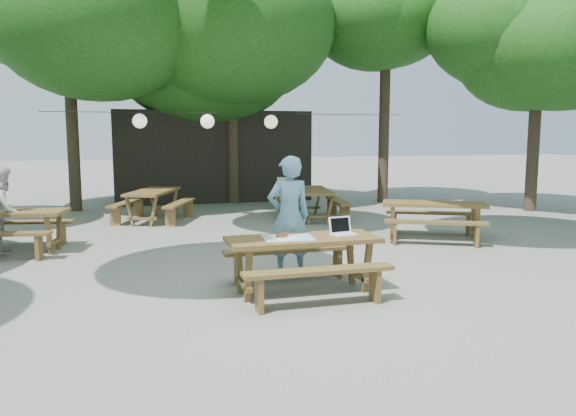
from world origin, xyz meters
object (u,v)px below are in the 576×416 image
(picnic_table_nw, at_px, (7,231))
(second_person, at_px, (4,210))
(woman, at_px, (289,216))
(plastic_chair, at_px, (284,201))
(main_picnic_table, at_px, (303,264))

(picnic_table_nw, xyz_separation_m, second_person, (-0.03, -0.03, 0.38))
(woman, distance_m, plastic_chair, 7.24)
(main_picnic_table, distance_m, picnic_table_nw, 5.77)
(second_person, bearing_deg, plastic_chair, -57.19)
(picnic_table_nw, bearing_deg, woman, -23.28)
(woman, bearing_deg, second_person, -35.41)
(woman, height_order, second_person, woman)
(picnic_table_nw, distance_m, plastic_chair, 7.41)
(picnic_table_nw, relative_size, second_person, 1.41)
(picnic_table_nw, bearing_deg, plastic_chair, 43.66)
(second_person, xyz_separation_m, plastic_chair, (6.27, 4.00, -0.51))
(main_picnic_table, distance_m, woman, 1.05)
(plastic_chair, bearing_deg, picnic_table_nw, -123.31)
(main_picnic_table, bearing_deg, second_person, 138.03)
(picnic_table_nw, height_order, plastic_chair, plastic_chair)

